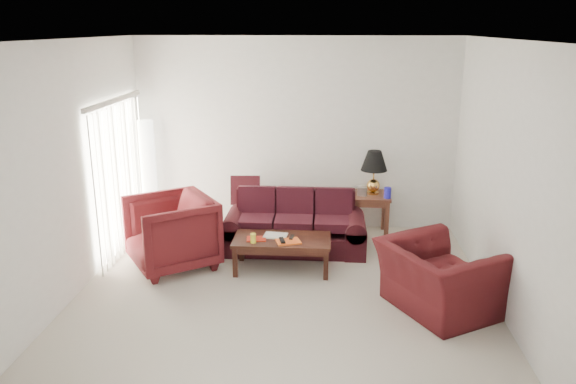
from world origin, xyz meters
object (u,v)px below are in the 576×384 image
Objects in this scene: end_table at (369,214)px; armchair_left at (171,232)px; coffee_table at (282,254)px; sofa at (294,223)px; armchair_right at (438,278)px; floor_lamp at (149,175)px.

armchair_left is (-2.73, -1.42, 0.16)m from end_table.
sofa is at bearing 58.54° from coffee_table.
coffee_table is at bearing 31.71° from armchair_right.
floor_lamp is at bearing 172.88° from armchair_left.
coffee_table is at bearing -131.07° from end_table.
coffee_table is (2.24, -1.48, -0.66)m from floor_lamp.
armchair_right is at bearing -44.77° from sofa.
sofa is 1.69× the size of armchair_right.
end_table is at bearing -0.82° from floor_lamp.
armchair_right is at bearing -75.50° from end_table.
floor_lamp is 1.39× the size of coffee_table.
armchair_left is 0.84× the size of coffee_table.
floor_lamp reaches higher than armchair_right.
armchair_right is at bearing 39.65° from armchair_left.
end_table is 0.51× the size of coffee_table.
floor_lamp is (-2.36, 0.77, 0.47)m from sofa.
armchair_right reaches higher than coffee_table.
floor_lamp is at bearing 28.38° from armchair_right.
floor_lamp reaches higher than end_table.
sofa is at bearing 79.40° from armchair_left.
floor_lamp is 1.70m from armchair_left.
armchair_left reaches higher than coffee_table.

